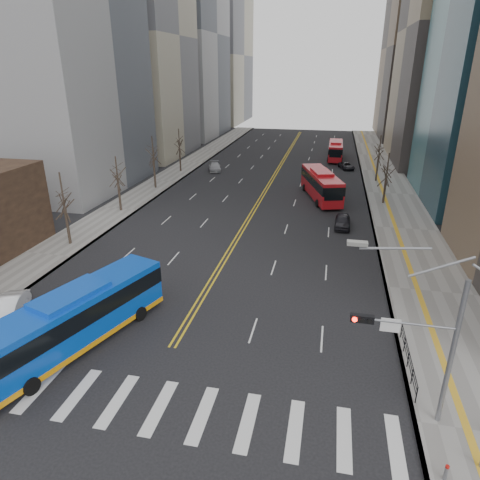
# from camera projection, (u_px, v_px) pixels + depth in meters

# --- Properties ---
(ground) EXTENTS (220.00, 220.00, 0.00)m
(ground) POSITION_uv_depth(u_px,v_px,m) (138.00, 404.00, 22.60)
(ground) COLOR black
(sidewalk_right) EXTENTS (7.00, 130.00, 0.15)m
(sidewalk_right) POSITION_uv_depth(u_px,v_px,m) (391.00, 194.00, 59.95)
(sidewalk_right) COLOR slate
(sidewalk_right) RESTS_ON ground
(sidewalk_left) EXTENTS (5.00, 130.00, 0.15)m
(sidewalk_left) POSITION_uv_depth(u_px,v_px,m) (163.00, 181.00, 66.57)
(sidewalk_left) COLOR slate
(sidewalk_left) RESTS_ON ground
(crosswalk) EXTENTS (26.70, 4.00, 0.01)m
(crosswalk) POSITION_uv_depth(u_px,v_px,m) (138.00, 404.00, 22.60)
(crosswalk) COLOR silver
(crosswalk) RESTS_ON ground
(centerline) EXTENTS (0.55, 100.00, 0.01)m
(centerline) POSITION_uv_depth(u_px,v_px,m) (276.00, 172.00, 72.45)
(centerline) COLOR gold
(centerline) RESTS_ON ground
(office_towers) EXTENTS (83.00, 134.00, 58.00)m
(office_towers) POSITION_uv_depth(u_px,v_px,m) (291.00, 22.00, 75.70)
(office_towers) COLOR gray
(office_towers) RESTS_ON ground
(signal_mast) EXTENTS (5.37, 0.37, 9.39)m
(signal_mast) POSITION_uv_depth(u_px,v_px,m) (422.00, 337.00, 19.91)
(signal_mast) COLOR gray
(signal_mast) RESTS_ON ground
(pedestrian_railing) EXTENTS (0.06, 6.06, 1.02)m
(pedestrian_railing) POSITION_uv_depth(u_px,v_px,m) (409.00, 357.00, 24.95)
(pedestrian_railing) COLOR black
(pedestrian_railing) RESTS_ON sidewalk_right
(bollards) EXTENTS (2.87, 3.17, 0.78)m
(bollards) POSITION_uv_depth(u_px,v_px,m) (474.00, 453.00, 19.08)
(bollards) COLOR gray
(bollards) RESTS_ON sidewalk_right
(street_trees) EXTENTS (35.20, 47.20, 7.60)m
(street_trees) POSITION_uv_depth(u_px,v_px,m) (199.00, 168.00, 53.49)
(street_trees) COLOR #30261D
(street_trees) RESTS_ON ground
(blue_bus) EXTENTS (6.89, 13.56, 3.85)m
(blue_bus) POSITION_uv_depth(u_px,v_px,m) (74.00, 318.00, 26.63)
(blue_bus) COLOR blue
(blue_bus) RESTS_ON ground
(red_bus_near) EXTENTS (6.16, 12.37, 3.81)m
(red_bus_near) POSITION_uv_depth(u_px,v_px,m) (321.00, 183.00, 57.29)
(red_bus_near) COLOR red
(red_bus_near) RESTS_ON ground
(red_bus_far) EXTENTS (2.79, 10.90, 3.46)m
(red_bus_far) POSITION_uv_depth(u_px,v_px,m) (336.00, 149.00, 82.13)
(red_bus_far) COLOR red
(red_bus_far) RESTS_ON ground
(car_white) EXTENTS (2.86, 4.69, 1.46)m
(car_white) POSITION_uv_depth(u_px,v_px,m) (9.00, 308.00, 30.20)
(car_white) COLOR white
(car_white) RESTS_ON ground
(car_dark_mid) EXTENTS (1.82, 4.22, 1.42)m
(car_dark_mid) POSITION_uv_depth(u_px,v_px,m) (343.00, 221.00, 47.27)
(car_dark_mid) COLOR black
(car_dark_mid) RESTS_ON ground
(car_silver) EXTENTS (3.28, 5.10, 1.38)m
(car_silver) POSITION_uv_depth(u_px,v_px,m) (215.00, 167.00, 73.44)
(car_silver) COLOR #9FA0A4
(car_silver) RESTS_ON ground
(car_dark_far) EXTENTS (3.08, 4.51, 1.15)m
(car_dark_far) POSITION_uv_depth(u_px,v_px,m) (346.00, 166.00, 74.60)
(car_dark_far) COLOR black
(car_dark_far) RESTS_ON ground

